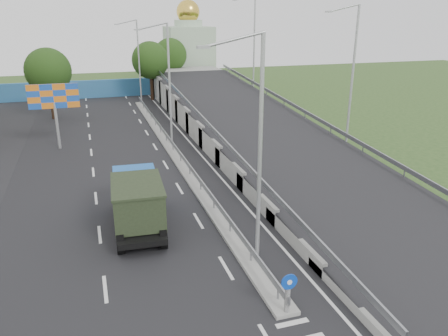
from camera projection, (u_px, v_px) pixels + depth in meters
name	position (u px, v px, depth m)	size (l,w,h in m)	color
road_surface	(144.00, 172.00, 31.79)	(26.00, 90.00, 0.04)	black
median	(173.00, 151.00, 36.20)	(1.00, 44.00, 0.20)	gray
overpass_ramp	(258.00, 125.00, 37.79)	(10.00, 50.00, 3.50)	gray
median_guardrail	(173.00, 144.00, 35.99)	(0.09, 44.00, 0.71)	gray
sign_bollard	(288.00, 293.00, 16.28)	(0.64, 0.23, 1.67)	black
lamp_post_near	(256.00, 143.00, 18.16)	(2.74, 0.18, 10.08)	#B2B5B7
lamp_post_mid	(167.00, 79.00, 36.13)	(2.74, 0.18, 10.08)	#B2B5B7
lamp_post_far	(137.00, 57.00, 54.10)	(2.74, 0.18, 10.08)	#B2B5B7
blue_wall	(104.00, 89.00, 59.85)	(30.00, 0.50, 2.40)	teal
church	(189.00, 51.00, 69.67)	(7.00, 7.00, 13.80)	#B2CCAD
billboard	(54.00, 100.00, 35.87)	(4.00, 0.24, 5.50)	#B2B5B7
tree_left_mid	(48.00, 71.00, 46.03)	(4.80, 4.80, 7.60)	black
tree_median_far	(150.00, 60.00, 56.65)	(4.80, 4.80, 7.60)	black
tree_ramp_far	(170.00, 55.00, 64.08)	(4.80, 4.80, 7.60)	black
dump_truck	(137.00, 200.00, 23.02)	(2.78, 6.59, 2.85)	black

